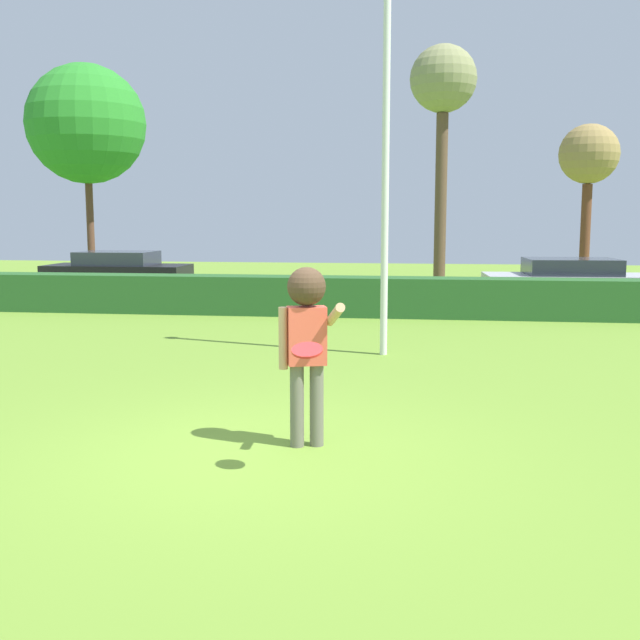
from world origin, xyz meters
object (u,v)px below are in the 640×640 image
object	(u,v)px
frisbee	(307,350)
oak_tree	(589,158)
person	(307,329)
birch_tree	(86,125)
parked_car_silver	(570,281)
parked_car_black	(118,270)
lamppost	(386,146)
bare_elm_tree	(443,88)

from	to	relation	value
frisbee	oak_tree	bearing A→B (deg)	71.44
oak_tree	frisbee	bearing A→B (deg)	-108.56
person	birch_tree	bearing A→B (deg)	120.31
person	oak_tree	xyz separation A→B (m)	(6.05, 16.73, 2.83)
person	parked_car_silver	world-z (taller)	person
parked_car_black	birch_tree	bearing A→B (deg)	127.93
birch_tree	parked_car_silver	bearing A→B (deg)	-17.36
lamppost	oak_tree	bearing A→B (deg)	64.31
bare_elm_tree	birch_tree	bearing A→B (deg)	-177.35
frisbee	birch_tree	bearing A→B (deg)	119.38
oak_tree	lamppost	bearing A→B (deg)	-115.69
parked_car_black	parked_car_silver	bearing A→B (deg)	-9.47
lamppost	parked_car_silver	size ratio (longest dim) A/B	1.46
person	lamppost	bearing A→B (deg)	84.42
parked_car_black	birch_tree	world-z (taller)	birch_tree
birch_tree	lamppost	bearing A→B (deg)	-48.29
person	birch_tree	world-z (taller)	birch_tree
parked_car_silver	oak_tree	distance (m)	5.73
person	oak_tree	distance (m)	18.01
parked_car_silver	oak_tree	world-z (taller)	oak_tree
frisbee	birch_tree	size ratio (longest dim) A/B	0.04
frisbee	parked_car_silver	bearing A→B (deg)	70.33
frisbee	parked_car_silver	distance (m)	13.93
birch_tree	bare_elm_tree	distance (m)	11.57
parked_car_silver	birch_tree	world-z (taller)	birch_tree
bare_elm_tree	parked_car_silver	bearing A→B (deg)	-58.52
parked_car_silver	oak_tree	bearing A→B (deg)	74.76
frisbee	oak_tree	world-z (taller)	oak_tree
birch_tree	oak_tree	bearing A→B (deg)	-0.28
birch_tree	bare_elm_tree	bearing A→B (deg)	2.65
parked_car_silver	birch_tree	xyz separation A→B (m)	(-14.64, 4.58, 4.57)
bare_elm_tree	parked_car_black	bearing A→B (deg)	-162.71
frisbee	person	bearing A→B (deg)	98.79
frisbee	lamppost	size ratio (longest dim) A/B	0.04
parked_car_black	lamppost	bearing A→B (deg)	-47.35
oak_tree	bare_elm_tree	xyz separation A→B (m)	(-4.36, 0.61, 2.22)
parked_car_silver	person	bearing A→B (deg)	-111.53
lamppost	parked_car_black	world-z (taller)	lamppost
person	frisbee	bearing A→B (deg)	-81.21
parked_car_silver	bare_elm_tree	bearing A→B (deg)	121.48
parked_car_black	bare_elm_tree	world-z (taller)	bare_elm_tree
frisbee	birch_tree	distance (m)	20.71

